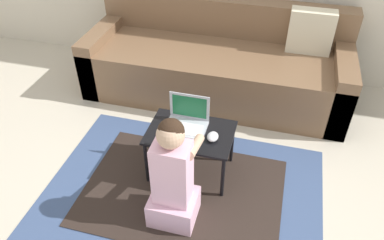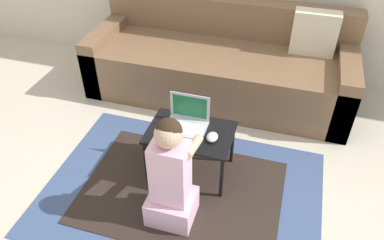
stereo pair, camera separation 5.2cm
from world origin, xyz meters
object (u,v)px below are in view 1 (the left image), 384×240
(laptop_desk, at_px, (190,137))
(laptop, at_px, (187,123))
(person_seated, at_px, (173,178))
(couch, at_px, (218,64))
(computer_mouse, at_px, (213,137))

(laptop_desk, xyz_separation_m, laptop, (-0.04, 0.04, 0.08))
(laptop, xyz_separation_m, person_seated, (0.04, -0.45, -0.06))
(laptop_desk, relative_size, laptop, 2.09)
(laptop, relative_size, person_seated, 0.35)
(couch, distance_m, laptop, 1.04)
(computer_mouse, bearing_deg, person_seated, -112.39)
(computer_mouse, relative_size, person_seated, 0.12)
(laptop_desk, height_order, laptop, laptop)
(couch, xyz_separation_m, laptop_desk, (0.04, -1.07, 0.05))
(laptop, height_order, person_seated, person_seated)
(laptop_desk, bearing_deg, person_seated, -89.39)
(couch, bearing_deg, computer_mouse, -80.11)
(couch, bearing_deg, laptop, -90.11)
(laptop, xyz_separation_m, computer_mouse, (0.19, -0.07, -0.02))
(laptop_desk, height_order, computer_mouse, computer_mouse)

